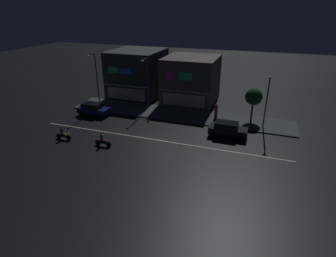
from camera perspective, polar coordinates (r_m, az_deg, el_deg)
name	(u,v)px	position (r m, az deg, el deg)	size (l,w,h in m)	color
ground_plane	(156,140)	(30.98, -2.49, -2.35)	(140.00, 140.00, 0.00)	black
lane_divider_stripe	(156,140)	(30.97, -2.49, -2.34)	(28.74, 0.16, 0.01)	beige
sidewalk_far	(178,114)	(38.05, 2.05, 2.94)	(30.25, 5.02, 0.14)	#424447
storefront_left_block	(191,79)	(43.05, 4.75, 10.00)	(7.68, 8.18, 6.76)	#56514C
storefront_center_block	(138,73)	(46.35, -6.25, 11.26)	(7.71, 8.89, 7.26)	#383A3F
streetlamp_west	(96,77)	(40.62, -14.56, 10.28)	(0.44, 1.64, 7.67)	#47494C
streetlamp_mid	(147,79)	(39.01, -4.43, 9.99)	(0.44, 1.64, 7.12)	#47494C
streetlamp_east	(267,96)	(34.39, 19.71, 6.26)	(0.44, 1.64, 6.61)	#47494C
pedestrian_on_sidewalk	(216,111)	(37.02, 9.83, 3.55)	(0.41, 0.41, 1.92)	brown
street_tree	(254,97)	(36.62, 17.17, 6.21)	(2.15, 2.15, 4.17)	#473323
parked_car_near_kerb	(228,129)	(32.21, 12.11, -0.12)	(4.30, 1.98, 1.67)	black
parked_car_trailing	(93,109)	(39.00, -15.03, 3.89)	(4.30, 1.98, 1.67)	navy
motorcycle_lead	(102,140)	(30.21, -13.30, -2.40)	(1.90, 0.60, 1.52)	black
motorcycle_following	(63,134)	(32.98, -20.75, -1.07)	(1.90, 0.60, 1.52)	black
traffic_cone	(148,120)	(35.68, -4.11, 1.77)	(0.36, 0.36, 0.55)	orange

